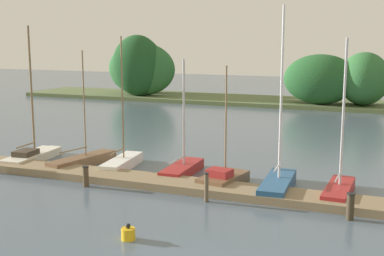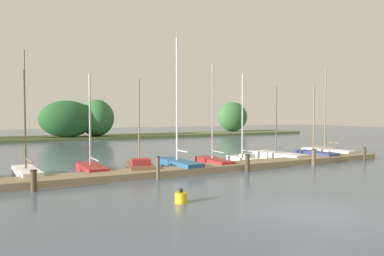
{
  "view_description": "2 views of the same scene",
  "coord_description": "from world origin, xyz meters",
  "px_view_note": "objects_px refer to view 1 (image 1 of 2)",
  "views": [
    {
      "loc": [
        4.58,
        -10.93,
        6.61
      ],
      "look_at": [
        -4.26,
        10.74,
        2.53
      ],
      "focal_mm": 47.76,
      "sensor_mm": 36.0,
      "label": 1
    },
    {
      "loc": [
        -9.25,
        -8.67,
        3.37
      ],
      "look_at": [
        1.07,
        11.05,
        2.51
      ],
      "focal_mm": 32.75,
      "sensor_mm": 36.0,
      "label": 2
    }
  ],
  "objects_px": {
    "sailboat_6": "(339,188)",
    "mooring_piling_3": "(350,206)",
    "sailboat_4": "(224,178)",
    "mooring_piling_1": "(86,176)",
    "sailboat_1": "(84,160)",
    "sailboat_2": "(123,162)",
    "channel_buoy_0": "(128,234)",
    "mooring_piling_2": "(206,187)",
    "sailboat_5": "(278,182)",
    "sailboat_3": "(183,167)",
    "sailboat_0": "(33,154)"
  },
  "relations": [
    {
      "from": "sailboat_3",
      "to": "sailboat_5",
      "type": "distance_m",
      "value": 5.13
    },
    {
      "from": "sailboat_3",
      "to": "sailboat_2",
      "type": "bearing_deg",
      "value": 90.29
    },
    {
      "from": "sailboat_4",
      "to": "sailboat_5",
      "type": "distance_m",
      "value": 2.5
    },
    {
      "from": "sailboat_4",
      "to": "mooring_piling_1",
      "type": "xyz_separation_m",
      "value": [
        -5.74,
        -2.57,
        0.15
      ]
    },
    {
      "from": "sailboat_6",
      "to": "mooring_piling_2",
      "type": "distance_m",
      "value": 5.72
    },
    {
      "from": "mooring_piling_3",
      "to": "sailboat_4",
      "type": "bearing_deg",
      "value": 156.36
    },
    {
      "from": "sailboat_2",
      "to": "mooring_piling_3",
      "type": "bearing_deg",
      "value": -114.18
    },
    {
      "from": "sailboat_3",
      "to": "sailboat_5",
      "type": "height_order",
      "value": "sailboat_5"
    },
    {
      "from": "sailboat_0",
      "to": "sailboat_3",
      "type": "height_order",
      "value": "sailboat_0"
    },
    {
      "from": "sailboat_5",
      "to": "mooring_piling_3",
      "type": "distance_m",
      "value": 4.22
    },
    {
      "from": "sailboat_5",
      "to": "sailboat_1",
      "type": "bearing_deg",
      "value": 83.12
    },
    {
      "from": "sailboat_1",
      "to": "sailboat_5",
      "type": "xyz_separation_m",
      "value": [
        10.52,
        -0.61,
        0.1
      ]
    },
    {
      "from": "sailboat_4",
      "to": "channel_buoy_0",
      "type": "height_order",
      "value": "sailboat_4"
    },
    {
      "from": "mooring_piling_2",
      "to": "mooring_piling_3",
      "type": "distance_m",
      "value": 5.68
    },
    {
      "from": "channel_buoy_0",
      "to": "sailboat_4",
      "type": "bearing_deg",
      "value": 83.08
    },
    {
      "from": "sailboat_3",
      "to": "channel_buoy_0",
      "type": "height_order",
      "value": "sailboat_3"
    },
    {
      "from": "sailboat_2",
      "to": "sailboat_6",
      "type": "distance_m",
      "value": 10.99
    },
    {
      "from": "sailboat_1",
      "to": "sailboat_3",
      "type": "bearing_deg",
      "value": -72.4
    },
    {
      "from": "sailboat_6",
      "to": "mooring_piling_2",
      "type": "bearing_deg",
      "value": 120.94
    },
    {
      "from": "sailboat_1",
      "to": "sailboat_2",
      "type": "distance_m",
      "value": 2.17
    },
    {
      "from": "sailboat_5",
      "to": "sailboat_3",
      "type": "bearing_deg",
      "value": 74.48
    },
    {
      "from": "sailboat_1",
      "to": "mooring_piling_2",
      "type": "bearing_deg",
      "value": -99.02
    },
    {
      "from": "sailboat_4",
      "to": "mooring_piling_2",
      "type": "height_order",
      "value": "sailboat_4"
    },
    {
      "from": "sailboat_3",
      "to": "mooring_piling_3",
      "type": "relative_size",
      "value": 5.58
    },
    {
      "from": "sailboat_5",
      "to": "mooring_piling_2",
      "type": "relative_size",
      "value": 6.59
    },
    {
      "from": "sailboat_1",
      "to": "sailboat_5",
      "type": "distance_m",
      "value": 10.54
    },
    {
      "from": "sailboat_1",
      "to": "channel_buoy_0",
      "type": "xyz_separation_m",
      "value": [
        7.14,
        -8.04,
        -0.09
      ]
    },
    {
      "from": "sailboat_0",
      "to": "sailboat_2",
      "type": "xyz_separation_m",
      "value": [
        5.42,
        0.47,
        -0.03
      ]
    },
    {
      "from": "sailboat_5",
      "to": "sailboat_6",
      "type": "relative_size",
      "value": 1.21
    },
    {
      "from": "sailboat_2",
      "to": "sailboat_6",
      "type": "bearing_deg",
      "value": -101.27
    },
    {
      "from": "sailboat_1",
      "to": "mooring_piling_2",
      "type": "relative_size",
      "value": 4.96
    },
    {
      "from": "sailboat_6",
      "to": "mooring_piling_3",
      "type": "xyz_separation_m",
      "value": [
        0.7,
        -2.79,
        0.13
      ]
    },
    {
      "from": "mooring_piling_1",
      "to": "sailboat_0",
      "type": "bearing_deg",
      "value": 150.42
    },
    {
      "from": "mooring_piling_1",
      "to": "mooring_piling_3",
      "type": "bearing_deg",
      "value": 0.19
    },
    {
      "from": "sailboat_4",
      "to": "mooring_piling_3",
      "type": "relative_size",
      "value": 5.37
    },
    {
      "from": "sailboat_0",
      "to": "mooring_piling_1",
      "type": "xyz_separation_m",
      "value": [
        5.56,
        -3.16,
        0.12
      ]
    },
    {
      "from": "sailboat_1",
      "to": "mooring_piling_2",
      "type": "height_order",
      "value": "sailboat_1"
    },
    {
      "from": "sailboat_6",
      "to": "mooring_piling_3",
      "type": "height_order",
      "value": "sailboat_6"
    },
    {
      "from": "mooring_piling_3",
      "to": "sailboat_3",
      "type": "bearing_deg",
      "value": 155.99
    },
    {
      "from": "sailboat_5",
      "to": "mooring_piling_1",
      "type": "bearing_deg",
      "value": 104.46
    },
    {
      "from": "sailboat_5",
      "to": "mooring_piling_3",
      "type": "xyz_separation_m",
      "value": [
        3.29,
        -2.64,
        0.11
      ]
    },
    {
      "from": "sailboat_4",
      "to": "sailboat_5",
      "type": "bearing_deg",
      "value": -76.97
    },
    {
      "from": "sailboat_1",
      "to": "sailboat_2",
      "type": "xyz_separation_m",
      "value": [
        2.14,
        0.34,
        0.03
      ]
    },
    {
      "from": "sailboat_4",
      "to": "sailboat_6",
      "type": "xyz_separation_m",
      "value": [
        5.08,
        0.26,
        0.04
      ]
    },
    {
      "from": "sailboat_4",
      "to": "mooring_piling_3",
      "type": "distance_m",
      "value": 6.32
    },
    {
      "from": "sailboat_5",
      "to": "mooring_piling_3",
      "type": "relative_size",
      "value": 7.9
    },
    {
      "from": "channel_buoy_0",
      "to": "sailboat_2",
      "type": "bearing_deg",
      "value": 120.78
    },
    {
      "from": "sailboat_5",
      "to": "mooring_piling_3",
      "type": "height_order",
      "value": "sailboat_5"
    },
    {
      "from": "sailboat_0",
      "to": "channel_buoy_0",
      "type": "bearing_deg",
      "value": -132.29
    },
    {
      "from": "mooring_piling_2",
      "to": "sailboat_6",
      "type": "bearing_deg",
      "value": 29.41
    }
  ]
}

